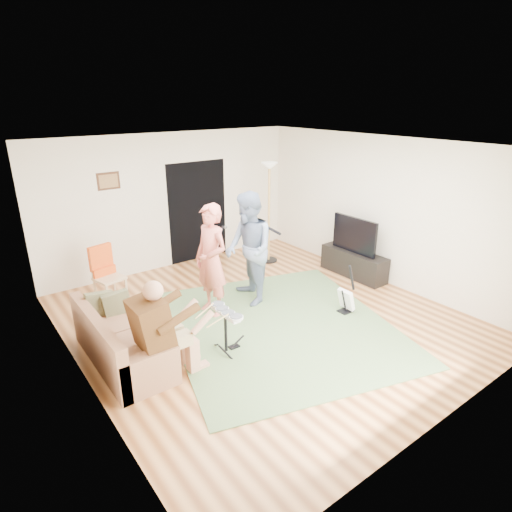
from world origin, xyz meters
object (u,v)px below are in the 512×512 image
Objects in this scene: singer at (211,261)px; guitar_spare at (346,299)px; torchiere_lamp at (269,195)px; television at (354,235)px; tv_cabinet at (354,263)px; dining_chair at (109,283)px; guitarist at (249,249)px; drum_kit at (226,333)px; sofa at (118,346)px.

guitar_spare is at bearing 45.47° from singer.
torchiere_lamp is 2.06× the size of television.
dining_chair is at bearing 158.03° from tv_cabinet.
dining_chair is (-1.93, 1.40, -0.60)m from guitarist.
drum_kit is at bearing -167.48° from television.
dining_chair is at bearing 178.61° from torchiere_lamp.
guitar_spare is at bearing -142.97° from tv_cabinet.
guitar_spare is at bearing 54.81° from guitarist.
sofa is at bearing -63.60° from guitarist.
singer is 0.72m from guitarist.
guitarist reaches higher than dining_chair.
singer reaches higher than television.
singer is 3.13m from tv_cabinet.
guitarist is 1.88× the size of television.
guitarist is 2.03m from torchiere_lamp.
tv_cabinet is 0.60m from television.
guitarist reaches higher than guitar_spare.
guitar_spare is 4.00m from dining_chair.
sofa is at bearing -178.61° from tv_cabinet.
drum_kit is 0.31× the size of torchiere_lamp.
guitarist is at bearing -138.23° from torchiere_lamp.
singer reaches higher than guitar_spare.
guitarist is 2.45m from dining_chair.
drum_kit is 0.79× the size of guitar_spare.
guitar_spare is 0.81× the size of television.
sofa is 1.91m from dining_chair.
dining_chair is 0.72× the size of tv_cabinet.
torchiere_lamp reaches higher than guitarist.
singer is at bearing 14.49° from sofa.
television is at bearing 38.13° from guitar_spare.
sofa is 1.02× the size of singer.
guitar_spare is 0.39× the size of torchiere_lamp.
tv_cabinet is (4.78, 0.12, 0.00)m from sofa.
television is at bearing 75.98° from singer.
dining_chair reaches higher than drum_kit.
drum_kit reaches higher than tv_cabinet.
guitarist is 1.80m from guitar_spare.
tv_cabinet is at bearing -35.67° from dining_chair.
singer reaches higher than sofa.
sofa reaches higher than drum_kit.
television reaches higher than guitar_spare.
television is (0.80, -1.63, -0.59)m from torchiere_lamp.
singer is 1.81× the size of dining_chair.
television reaches higher than dining_chair.
sofa is at bearing -156.05° from torchiere_lamp.
television is at bearing 98.38° from guitarist.
torchiere_lamp is at bearing 116.08° from television.
drum_kit is 1.35m from singer.
guitarist reaches higher than tv_cabinet.
drum_kit is 0.65× the size of dining_chair.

